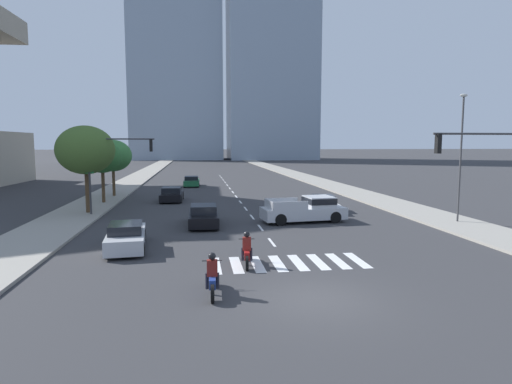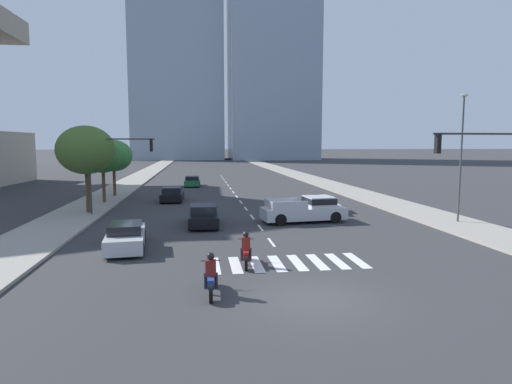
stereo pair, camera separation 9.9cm
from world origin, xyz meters
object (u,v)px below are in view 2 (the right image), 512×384
(sedan_black_4, at_px, (204,216))
(pickup_truck, at_px, (307,210))
(motorcycle_trailing, at_px, (246,252))
(sedan_white_2, at_px, (324,204))
(traffic_signal_far, at_px, (114,158))
(sedan_black_3, at_px, (172,195))
(motorcycle_lead, at_px, (211,278))
(street_tree_nearest, at_px, (86,150))
(sedan_silver_0, at_px, (126,237))
(street_lamp_east, at_px, (461,149))
(street_tree_second, at_px, (103,157))
(street_tree_third, at_px, (113,156))
(traffic_signal_near, at_px, (492,164))
(sedan_green_1, at_px, (192,182))

(sedan_black_4, bearing_deg, pickup_truck, -86.23)
(motorcycle_trailing, distance_m, pickup_truck, 11.07)
(sedan_white_2, bearing_deg, traffic_signal_far, -84.93)
(sedan_black_3, xyz_separation_m, traffic_signal_far, (-3.59, -7.41, 3.52))
(motorcycle_lead, bearing_deg, street_tree_nearest, 26.42)
(sedan_silver_0, distance_m, sedan_white_2, 16.59)
(sedan_silver_0, relative_size, street_lamp_east, 0.59)
(sedan_white_2, distance_m, sedan_black_4, 10.24)
(motorcycle_trailing, xyz_separation_m, traffic_signal_far, (-7.84, 14.09, 3.53))
(motorcycle_trailing, xyz_separation_m, sedan_white_2, (7.57, 13.86, -0.01))
(sedan_black_3, height_order, street_tree_second, street_tree_second)
(sedan_black_3, height_order, street_tree_third, street_tree_third)
(pickup_truck, xyz_separation_m, sedan_silver_0, (-10.72, -6.10, -0.20))
(traffic_signal_near, bearing_deg, pickup_truck, -54.64)
(street_lamp_east, relative_size, street_tree_nearest, 1.29)
(sedan_silver_0, relative_size, sedan_white_2, 1.11)
(motorcycle_trailing, bearing_deg, sedan_white_2, -22.76)
(motorcycle_lead, height_order, street_lamp_east, street_lamp_east)
(traffic_signal_near, relative_size, traffic_signal_far, 1.02)
(sedan_silver_0, bearing_deg, traffic_signal_near, -105.22)
(sedan_green_1, bearing_deg, street_tree_third, 144.57)
(sedan_white_2, xyz_separation_m, street_tree_nearest, (-17.53, 1.05, 4.13))
(sedan_white_2, height_order, street_lamp_east, street_lamp_east)
(traffic_signal_near, bearing_deg, street_tree_nearest, -33.38)
(sedan_white_2, height_order, street_tree_nearest, street_tree_nearest)
(sedan_silver_0, height_order, sedan_black_3, sedan_silver_0)
(motorcycle_trailing, xyz_separation_m, traffic_signal_near, (11.66, 0.66, 3.62))
(motorcycle_lead, distance_m, street_lamp_east, 20.18)
(traffic_signal_far, distance_m, street_tree_second, 6.73)
(traffic_signal_near, relative_size, street_tree_third, 1.09)
(motorcycle_lead, bearing_deg, street_tree_third, 18.12)
(motorcycle_lead, height_order, traffic_signal_near, traffic_signal_near)
(motorcycle_lead, xyz_separation_m, street_tree_third, (-8.37, 28.71, 3.43))
(sedan_black_3, relative_size, street_tree_nearest, 0.69)
(sedan_black_4, relative_size, street_tree_second, 0.89)
(motorcycle_trailing, height_order, sedan_white_2, motorcycle_trailing)
(sedan_white_2, distance_m, sedan_black_3, 14.08)
(sedan_green_1, xyz_separation_m, street_lamp_east, (17.29, -27.46, 4.24))
(street_tree_third, bearing_deg, sedan_black_4, -62.40)
(motorcycle_lead, xyz_separation_m, sedan_white_2, (9.16, 17.26, -0.01))
(motorcycle_trailing, bearing_deg, street_tree_second, 31.84)
(sedan_black_4, distance_m, street_lamp_east, 16.94)
(traffic_signal_far, distance_m, street_tree_nearest, 2.35)
(motorcycle_trailing, distance_m, street_lamp_east, 17.13)
(motorcycle_lead, bearing_deg, traffic_signal_far, 21.50)
(street_tree_second, bearing_deg, traffic_signal_far, -71.58)
(sedan_black_3, bearing_deg, street_tree_third, 57.95)
(street_lamp_east, distance_m, street_tree_third, 30.28)
(street_tree_third, bearing_deg, pickup_truck, -45.70)
(motorcycle_lead, distance_m, traffic_signal_near, 14.33)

